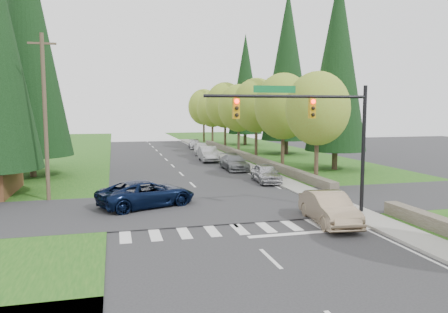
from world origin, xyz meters
name	(u,v)px	position (x,y,z in m)	size (l,w,h in m)	color
ground	(262,250)	(0.00, 0.00, 0.00)	(120.00, 120.00, 0.00)	#28282B
grass_east	(324,170)	(13.00, 20.00, 0.03)	(14.00, 110.00, 0.06)	#1A4F15
grass_west	(15,182)	(-13.00, 20.00, 0.03)	(14.00, 110.00, 0.06)	#1A4F15
cross_street	(216,207)	(0.00, 8.00, 0.00)	(120.00, 8.00, 0.10)	#28282B
sidewalk_east	(254,169)	(6.90, 22.00, 0.07)	(1.80, 80.00, 0.13)	gray
curb_east	(245,169)	(6.05, 22.00, 0.07)	(0.20, 80.00, 0.13)	gray
stone_wall_north	(246,156)	(8.60, 30.00, 0.35)	(0.70, 40.00, 0.70)	#4C4438
traffic_signal	(315,121)	(4.37, 4.50, 4.98)	(8.70, 0.37, 6.80)	black
utility_pole	(45,116)	(-9.50, 12.00, 5.14)	(1.60, 0.24, 10.00)	#473828
decid_tree_0	(317,109)	(9.20, 14.00, 5.60)	(4.80, 4.80, 8.37)	#38281C
decid_tree_1	(283,106)	(9.30, 21.00, 5.80)	(5.20, 5.20, 8.80)	#38281C
decid_tree_2	(256,105)	(9.10, 28.00, 5.93)	(5.00, 5.00, 8.82)	#38281C
decid_tree_3	(239,108)	(9.20, 35.00, 5.66)	(5.00, 5.00, 8.55)	#38281C
decid_tree_4	(225,105)	(9.30, 42.00, 6.06)	(5.40, 5.40, 9.18)	#38281C
decid_tree_5	(212,109)	(9.10, 49.00, 5.53)	(4.80, 4.80, 8.30)	#38281C
decid_tree_6	(204,107)	(9.20, 56.00, 5.86)	(5.20, 5.20, 8.86)	#38281C
conifer_w_c	(27,36)	(-12.00, 22.00, 11.29)	(6.46, 6.46, 20.80)	#38281C
conifer_w_e	(16,57)	(-14.00, 28.00, 10.29)	(5.78, 5.78, 18.80)	#38281C
conifer_e_a	(337,61)	(14.00, 20.00, 9.79)	(5.44, 5.44, 17.80)	#38281C
conifer_e_b	(287,65)	(15.00, 34.00, 10.79)	(6.12, 6.12, 19.80)	#38281C
conifer_e_c	(245,84)	(14.00, 48.00, 9.29)	(5.10, 5.10, 16.80)	#38281C
sedan_champagne	(329,208)	(4.50, 3.00, 0.77)	(1.64, 4.70, 1.55)	tan
suv_navy	(147,194)	(-3.82, 8.90, 0.78)	(2.58, 5.59, 1.55)	black
parked_car_a	(266,173)	(5.60, 15.12, 0.71)	(1.68, 4.17, 1.42)	#ACACB1
parked_car_b	(234,162)	(5.10, 22.31, 0.70)	(1.96, 4.82, 1.40)	slate
parked_car_c	(208,154)	(4.20, 29.43, 0.80)	(1.69, 4.86, 1.60)	#B6B6BB
parked_car_d	(201,148)	(4.86, 36.45, 0.76)	(1.79, 4.45, 1.51)	silver
parked_car_e	(195,144)	(5.56, 44.38, 0.62)	(1.73, 4.26, 1.24)	#B6B6BC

